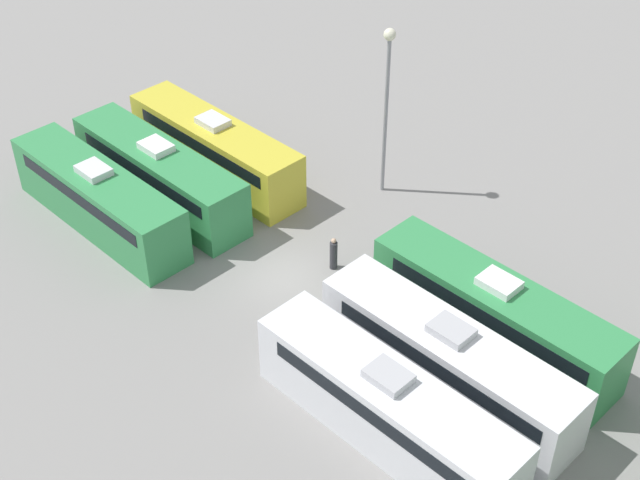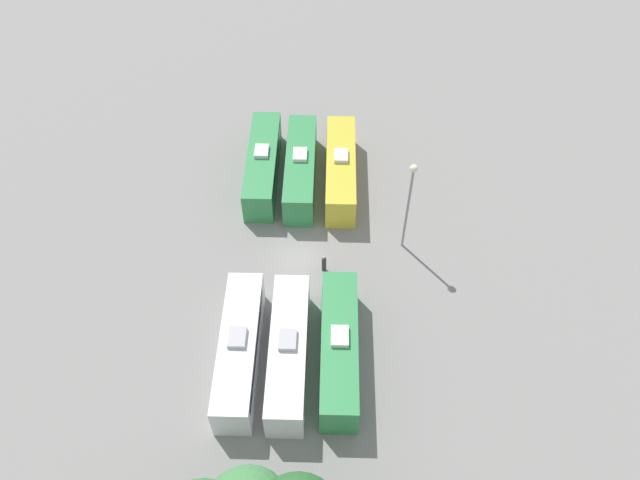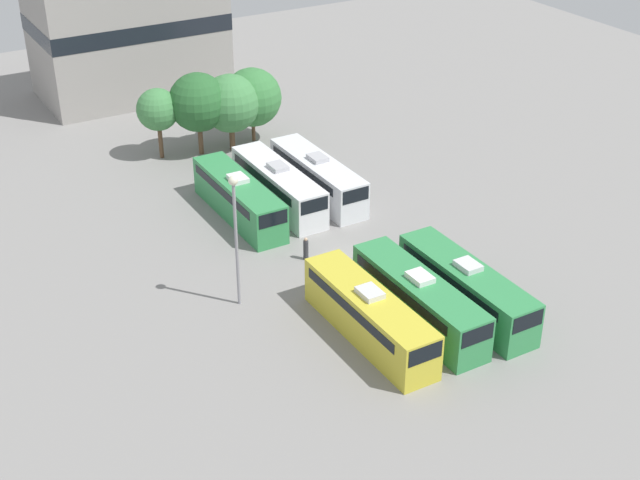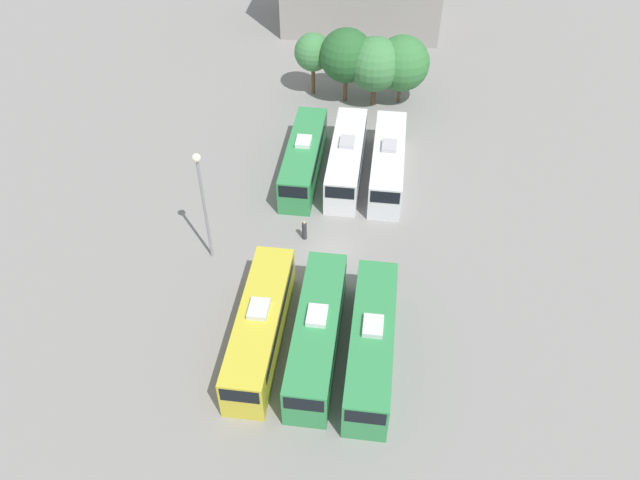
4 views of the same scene
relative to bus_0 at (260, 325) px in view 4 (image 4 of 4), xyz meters
The scene contains 13 objects.
ground_plane 9.73m from the bus_0, 68.78° to the left, with size 119.40×119.40×0.00m, color gray.
bus_0 is the anchor object (origin of this frame).
bus_1 3.56m from the bus_0, ahead, with size 2.58×11.22×3.36m.
bus_2 6.95m from the bus_0, ahead, with size 2.58×11.22×3.36m.
bus_3 18.06m from the bus_0, 89.83° to the left, with size 2.58×11.22×3.36m.
bus_4 18.78m from the bus_0, 78.98° to the left, with size 2.58×11.22×3.36m.
bus_5 19.62m from the bus_0, 69.03° to the left, with size 2.58×11.22×3.36m.
worker_person 10.08m from the bus_0, 82.70° to the left, with size 0.36×0.36×1.70m.
light_pole 9.87m from the bus_0, 125.35° to the left, with size 0.60×0.60×8.99m.
tree_0 31.52m from the bus_0, 91.80° to the left, with size 3.61×3.61×6.19m.
tree_1 30.67m from the bus_0, 85.67° to the left, with size 5.06×5.06×7.25m.
tree_2 30.48m from the bus_0, 80.39° to the left, with size 5.06×5.06×6.79m.
tree_3 31.79m from the bus_0, 76.19° to the left, with size 5.20×5.20×6.69m.
Camera 4 is at (3.35, -32.98, 31.83)m, focal length 35.00 mm.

